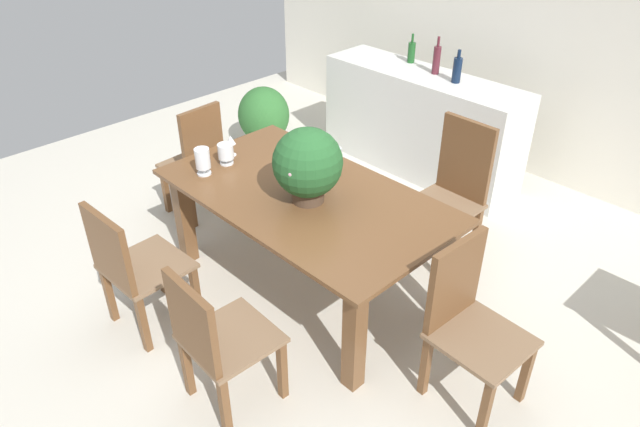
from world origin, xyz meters
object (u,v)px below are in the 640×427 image
Objects in this scene: flower_centerpiece at (308,164)px; wine_bottle_green at (412,52)px; chair_head_end at (197,158)px; wine_bottle_clear at (457,69)px; crystal_vase_right at (226,152)px; kitchen_counter at (420,123)px; chair_far_right at (454,186)px; chair_near_left at (131,264)px; dining_table at (305,211)px; chair_near_right at (214,338)px; chair_foot_end at (467,317)px; potted_plant_floor at (264,116)px; wine_glass at (231,141)px; wine_bottle_amber at (437,59)px; crystal_vase_left at (203,160)px; crystal_vase_center_near at (334,159)px.

flower_centerpiece is 2.32m from wine_bottle_green.
chair_head_end is 3.53× the size of wine_bottle_clear.
crystal_vase_right is 2.09m from kitchen_counter.
chair_far_right reaches higher than chair_near_left.
dining_table is at bearing -68.65° from wine_bottle_green.
chair_near_left is 1.01× the size of chair_near_right.
dining_table is 2.02m from kitchen_counter.
dining_table is 6.92× the size of wine_bottle_clear.
chair_near_left is 0.95× the size of chair_foot_end.
chair_near_right is (-0.01, -2.10, -0.06)m from chair_far_right.
wine_bottle_green is at bearing 39.70° from potted_plant_floor.
chair_near_left reaches higher than crystal_vase_right.
wine_glass is 0.47× the size of wine_bottle_amber.
chair_foot_end is 2.50m from wine_bottle_clear.
chair_head_end is at bearing -61.97° from potted_plant_floor.
flower_centerpiece is (-1.18, -0.05, 0.48)m from chair_foot_end.
wine_bottle_green reaches higher than kitchen_counter.
potted_plant_floor is (-1.67, -0.75, -0.71)m from wine_bottle_clear.
crystal_vase_left is 0.10× the size of kitchen_counter.
chair_far_right reaches higher than crystal_vase_right.
wine_bottle_green reaches higher than chair_foot_end.
chair_foot_end is at bearing 0.25° from dining_table.
wine_glass is 2.11m from wine_bottle_green.
potted_plant_floor is (-0.63, 1.19, -0.19)m from chair_head_end.
crystal_vase_left is 2.29m from kitchen_counter.
crystal_vase_center_near is at bearing -66.61° from wine_bottle_green.
chair_far_right reaches higher than kitchen_counter.
flower_centerpiece is 1.74× the size of wine_bottle_clear.
crystal_vase_center_near reaches higher than crystal_vase_left.
wine_bottle_amber reaches higher than chair_far_right.
wine_bottle_amber reaches higher than crystal_vase_right.
kitchen_counter reaches higher than dining_table.
dining_table is 1.13m from chair_near_left.
kitchen_counter is (-0.11, 2.98, -0.04)m from chair_near_left.
crystal_vase_right is 2.13m from wine_bottle_clear.
dining_table is 0.41m from crystal_vase_center_near.
chair_near_right is 1.99m from chair_head_end.
chair_near_left is 1.46m from crystal_vase_center_near.
chair_near_left is 4.80× the size of crystal_vase_left.
wine_bottle_green is (-0.90, 2.14, 0.02)m from flower_centerpiece.
chair_far_right is 2.15× the size of flower_centerpiece.
wine_bottle_clear is (0.31, 0.01, 0.58)m from kitchen_counter.
flower_centerpiece reaches higher than wine_bottle_clear.
chair_near_left reaches higher than dining_table.
dining_table is 5.94× the size of wine_bottle_amber.
crystal_vase_left is 0.97× the size of crystal_vase_center_near.
crystal_vase_left is at bearing -154.50° from dining_table.
wine_bottle_amber is 0.26m from wine_bottle_clear.
crystal_vase_center_near is 0.60× the size of wine_bottle_amber.
crystal_vase_right is at bearing -102.32° from wine_bottle_clear.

